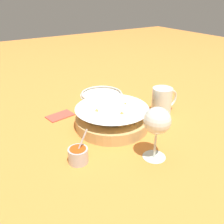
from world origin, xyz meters
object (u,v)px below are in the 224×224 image
(beer_mug, at_px, (162,102))
(food_basket, at_px, (112,118))
(wine_glass, at_px, (157,122))
(sauce_cup, at_px, (78,155))
(side_plate, at_px, (102,94))

(beer_mug, bearing_deg, food_basket, 174.07)
(wine_glass, xyz_separation_m, beer_mug, (0.21, 0.20, -0.07))
(sauce_cup, bearing_deg, wine_glass, -27.17)
(beer_mug, bearing_deg, sauce_cup, -166.78)
(food_basket, distance_m, sauce_cup, 0.23)
(side_plate, bearing_deg, food_basket, -113.64)
(food_basket, relative_size, wine_glass, 1.61)
(sauce_cup, distance_m, beer_mug, 0.43)
(wine_glass, relative_size, side_plate, 0.81)
(food_basket, height_order, side_plate, food_basket)
(sauce_cup, height_order, side_plate, sauce_cup)
(food_basket, distance_m, beer_mug, 0.22)
(sauce_cup, distance_m, side_plate, 0.51)
(sauce_cup, xyz_separation_m, side_plate, (0.31, 0.40, -0.02))
(wine_glass, bearing_deg, beer_mug, 43.05)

